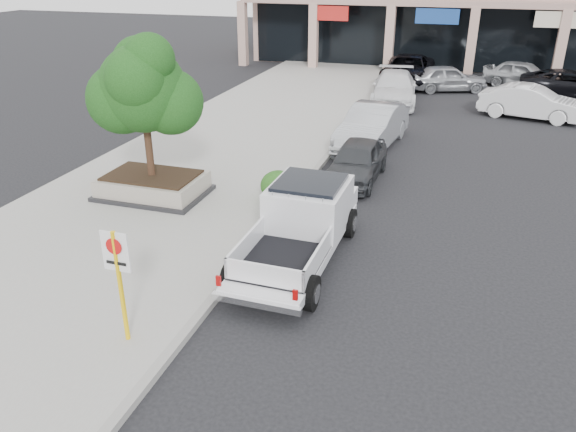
% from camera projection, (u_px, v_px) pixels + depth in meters
% --- Properties ---
extents(ground, '(120.00, 120.00, 0.00)m').
position_uv_depth(ground, '(292.00, 296.00, 12.46)').
color(ground, black).
rests_on(ground, ground).
extents(sidewalk, '(8.00, 52.00, 0.15)m').
position_uv_depth(sidewalk, '(191.00, 175.00, 19.14)').
color(sidewalk, gray).
rests_on(sidewalk, ground).
extents(curb, '(0.20, 52.00, 0.15)m').
position_uv_depth(curb, '(302.00, 188.00, 18.05)').
color(curb, gray).
rests_on(curb, ground).
extents(planter, '(3.20, 2.20, 0.68)m').
position_uv_depth(planter, '(153.00, 185.00, 17.23)').
color(planter, black).
rests_on(planter, sidewalk).
extents(planter_tree, '(2.90, 2.55, 4.00)m').
position_uv_depth(planter_tree, '(149.00, 88.00, 16.09)').
color(planter_tree, black).
rests_on(planter_tree, planter).
extents(no_parking_sign, '(0.55, 0.09, 2.30)m').
position_uv_depth(no_parking_sign, '(118.00, 272.00, 10.19)').
color(no_parking_sign, yellow).
rests_on(no_parking_sign, sidewalk).
extents(hedge, '(1.10, 0.99, 0.93)m').
position_uv_depth(hedge, '(278.00, 186.00, 16.78)').
color(hedge, '#1E4212').
rests_on(hedge, sidewalk).
extents(pickup_truck, '(2.17, 5.63, 1.76)m').
position_uv_depth(pickup_truck, '(297.00, 229.00, 13.50)').
color(pickup_truck, white).
rests_on(pickup_truck, ground).
extents(curb_car_a, '(1.69, 3.96, 1.34)m').
position_uv_depth(curb_car_a, '(357.00, 161.00, 18.68)').
color(curb_car_a, '#2E3033').
rests_on(curb_car_a, ground).
extents(curb_car_b, '(2.35, 5.11, 1.62)m').
position_uv_depth(curb_car_b, '(372.00, 126.00, 22.00)').
color(curb_car_b, '#AFB2B7').
rests_on(curb_car_b, ground).
extents(curb_car_c, '(2.76, 5.56, 1.55)m').
position_uv_depth(curb_car_c, '(394.00, 88.00, 28.62)').
color(curb_car_c, white).
rests_on(curb_car_c, ground).
extents(curb_car_d, '(2.77, 5.97, 1.66)m').
position_uv_depth(curb_car_d, '(408.00, 70.00, 32.99)').
color(curb_car_d, black).
rests_on(curb_car_d, ground).
extents(lot_car_a, '(4.60, 3.09, 1.45)m').
position_uv_depth(lot_car_a, '(448.00, 78.00, 31.26)').
color(lot_car_a, '#9B9DA2').
rests_on(lot_car_a, ground).
extents(lot_car_b, '(4.82, 2.60, 1.51)m').
position_uv_depth(lot_car_b, '(531.00, 102.00, 25.90)').
color(lot_car_b, silver).
rests_on(lot_car_b, ground).
extents(lot_car_d, '(5.16, 2.56, 1.40)m').
position_uv_depth(lot_car_d, '(570.00, 84.00, 30.00)').
color(lot_car_d, black).
rests_on(lot_car_d, ground).
extents(lot_car_e, '(4.73, 3.04, 1.50)m').
position_uv_depth(lot_car_e, '(523.00, 74.00, 32.15)').
color(lot_car_e, '#9B9FA3').
rests_on(lot_car_e, ground).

